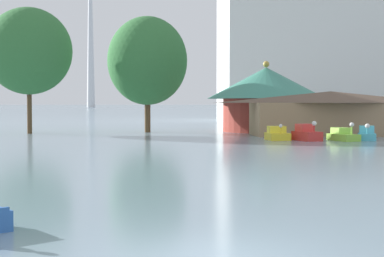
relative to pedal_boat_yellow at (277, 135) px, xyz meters
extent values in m
plane|color=gray|center=(-9.34, -38.12, -0.47)|extent=(2000.00, 2000.00, 0.00)
cube|color=yellow|center=(0.00, -0.07, -0.16)|extent=(1.85, 2.51, 0.61)
cube|color=yellow|center=(-0.02, 0.23, 0.43)|extent=(1.51, 1.17, 0.57)
cylinder|color=yellow|center=(0.07, -1.03, 0.39)|extent=(0.14, 0.14, 0.49)
sphere|color=white|center=(0.07, -1.03, 0.78)|extent=(0.29, 0.29, 0.29)
cube|color=red|center=(2.34, -0.86, -0.08)|extent=(2.22, 2.96, 0.76)
cube|color=#E8423C|center=(2.24, -0.55, 0.61)|extent=(1.55, 1.52, 0.63)
cylinder|color=red|center=(2.67, -1.86, 0.55)|extent=(0.14, 0.14, 0.51)
sphere|color=white|center=(2.67, -1.86, 1.01)|extent=(0.40, 0.40, 0.40)
cube|color=#8CCC3F|center=(5.31, -1.32, -0.18)|extent=(2.27, 3.12, 0.57)
cube|color=#A0E24F|center=(5.20, -0.99, 0.36)|extent=(1.58, 1.59, 0.52)
cylinder|color=#8CCC3F|center=(5.66, -2.38, 0.42)|extent=(0.14, 0.14, 0.63)
sphere|color=white|center=(5.66, -2.38, 0.92)|extent=(0.36, 0.36, 0.36)
cube|color=#4CB7CC|center=(7.46, -0.89, -0.17)|extent=(2.04, 2.69, 0.59)
cube|color=#5DCDE2|center=(7.55, -0.60, 0.44)|extent=(1.45, 1.38, 0.63)
cylinder|color=#4CB7CC|center=(7.18, -1.80, 0.35)|extent=(0.14, 0.14, 0.46)
sphere|color=white|center=(7.18, -1.80, 0.78)|extent=(0.39, 0.39, 0.39)
cube|color=#9E7F5B|center=(6.71, 6.90, 1.12)|extent=(15.07, 5.87, 3.17)
pyramid|color=brown|center=(6.71, 6.90, 3.26)|extent=(16.27, 6.75, 1.12)
cylinder|color=#993328|center=(1.92, 15.17, 1.35)|extent=(9.50, 9.50, 3.63)
cone|color=#387F6B|center=(1.92, 15.17, 4.88)|extent=(13.08, 13.08, 3.45)
sphere|color=#B7993D|center=(1.92, 15.17, 6.96)|extent=(0.70, 0.70, 0.70)
cylinder|color=brown|center=(-23.21, 12.15, 1.54)|extent=(0.49, 0.49, 4.02)
ellipsoid|color=#337038|center=(-23.21, 12.15, 8.00)|extent=(8.81, 8.81, 8.90)
cylinder|color=brown|center=(-11.13, 14.33, 1.00)|extent=(0.63, 0.63, 2.94)
ellipsoid|color=#337038|center=(-11.13, 14.33, 7.22)|extent=(8.56, 8.56, 9.48)
cube|color=silver|center=(21.91, 57.80, 12.02)|extent=(39.63, 19.40, 24.97)
cone|color=silver|center=(-54.31, 379.98, 75.00)|extent=(5.75, 5.75, 150.94)
camera|label=1|loc=(-10.61, -50.20, 2.70)|focal=55.99mm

